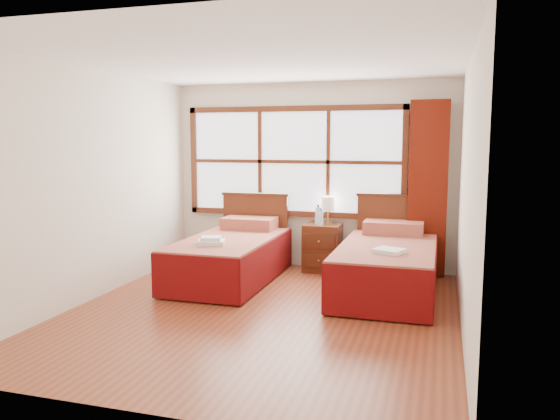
% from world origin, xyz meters
% --- Properties ---
extents(floor, '(4.50, 4.50, 0.00)m').
position_xyz_m(floor, '(0.00, 0.00, 0.00)').
color(floor, brown).
rests_on(floor, ground).
extents(ceiling, '(4.50, 4.50, 0.00)m').
position_xyz_m(ceiling, '(0.00, 0.00, 2.60)').
color(ceiling, white).
rests_on(ceiling, wall_back).
extents(wall_back, '(4.00, 0.00, 4.00)m').
position_xyz_m(wall_back, '(0.00, 2.25, 1.30)').
color(wall_back, silver).
rests_on(wall_back, floor).
extents(wall_left, '(0.00, 4.50, 4.50)m').
position_xyz_m(wall_left, '(-2.00, 0.00, 1.30)').
color(wall_left, silver).
rests_on(wall_left, floor).
extents(wall_right, '(0.00, 4.50, 4.50)m').
position_xyz_m(wall_right, '(2.00, 0.00, 1.30)').
color(wall_right, silver).
rests_on(wall_right, floor).
extents(window, '(3.16, 0.06, 1.56)m').
position_xyz_m(window, '(-0.25, 2.21, 1.50)').
color(window, white).
rests_on(window, wall_back).
extents(curtain, '(0.50, 0.16, 2.30)m').
position_xyz_m(curtain, '(1.60, 2.11, 1.17)').
color(curtain, '#611609').
rests_on(curtain, wall_back).
extents(bed_left, '(1.08, 2.10, 1.05)m').
position_xyz_m(bed_left, '(-0.81, 1.20, 0.32)').
color(bed_left, '#441E0E').
rests_on(bed_left, floor).
extents(bed_right, '(1.12, 2.16, 1.09)m').
position_xyz_m(bed_right, '(1.19, 1.20, 0.33)').
color(bed_right, '#441E0E').
rests_on(bed_right, floor).
extents(nightstand, '(0.49, 0.48, 0.66)m').
position_xyz_m(nightstand, '(0.22, 1.99, 0.33)').
color(nightstand, '#522311').
rests_on(nightstand, floor).
extents(towels_left, '(0.38, 0.36, 0.09)m').
position_xyz_m(towels_left, '(-0.86, 0.67, 0.60)').
color(towels_left, white).
rests_on(towels_left, bed_left).
extents(towels_right, '(0.37, 0.35, 0.05)m').
position_xyz_m(towels_right, '(1.25, 0.67, 0.60)').
color(towels_right, white).
rests_on(towels_right, bed_right).
extents(lamp, '(0.19, 0.19, 0.38)m').
position_xyz_m(lamp, '(0.28, 2.05, 0.92)').
color(lamp, '#C28E3E').
rests_on(lamp, nightstand).
extents(bottle_near, '(0.07, 0.07, 0.28)m').
position_xyz_m(bottle_near, '(0.17, 1.95, 0.78)').
color(bottle_near, '#C2DEFA').
rests_on(bottle_near, nightstand).
extents(bottle_far, '(0.06, 0.06, 0.23)m').
position_xyz_m(bottle_far, '(0.22, 1.89, 0.76)').
color(bottle_far, '#C2DEFA').
rests_on(bottle_far, nightstand).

